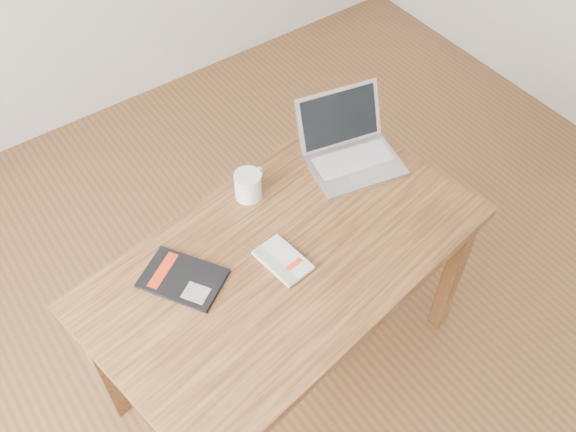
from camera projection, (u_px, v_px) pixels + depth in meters
room at (338, 112)px, 1.63m from camera, size 4.04×4.04×2.70m
desk at (286, 270)px, 2.16m from camera, size 1.42×0.95×0.75m
white_guidebook at (283, 260)px, 2.07m from camera, size 0.13×0.19×0.02m
black_guidebook at (183, 278)px, 2.02m from camera, size 0.28×0.30×0.01m
laptop at (350, 148)px, 2.34m from camera, size 0.39×0.38×0.22m
coffee_mug at (249, 184)px, 2.22m from camera, size 0.13×0.10×0.10m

